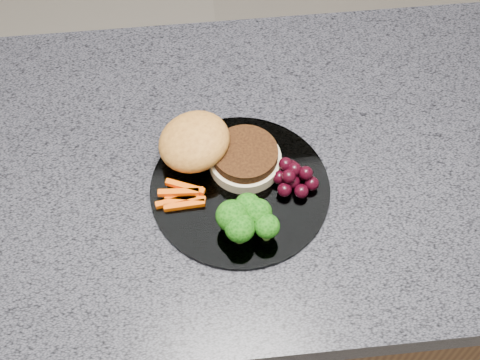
# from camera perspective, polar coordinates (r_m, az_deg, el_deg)

# --- Properties ---
(island_cabinet) EXTENTS (1.20, 0.60, 0.86)m
(island_cabinet) POSITION_cam_1_polar(r_m,az_deg,el_deg) (1.41, 1.66, -9.29)
(island_cabinet) COLOR brown
(island_cabinet) RESTS_ON ground
(countertop) EXTENTS (1.20, 0.60, 0.04)m
(countertop) POSITION_cam_1_polar(r_m,az_deg,el_deg) (1.01, 2.28, 1.13)
(countertop) COLOR #44444D
(countertop) RESTS_ON island_cabinet
(plate) EXTENTS (0.26, 0.26, 0.01)m
(plate) POSITION_cam_1_polar(r_m,az_deg,el_deg) (0.96, -0.00, -0.75)
(plate) COLOR white
(plate) RESTS_ON countertop
(burger) EXTENTS (0.20, 0.15, 0.06)m
(burger) POSITION_cam_1_polar(r_m,az_deg,el_deg) (0.97, -2.38, 2.64)
(burger) COLOR beige
(burger) RESTS_ON plate
(carrot_sticks) EXTENTS (0.07, 0.05, 0.02)m
(carrot_sticks) POSITION_cam_1_polar(r_m,az_deg,el_deg) (0.95, -4.97, -1.36)
(carrot_sticks) COLOR #FF5904
(carrot_sticks) RESTS_ON plate
(broccoli) EXTENTS (0.09, 0.07, 0.05)m
(broccoli) POSITION_cam_1_polar(r_m,az_deg,el_deg) (0.90, 0.51, -3.26)
(broccoli) COLOR #588731
(broccoli) RESTS_ON plate
(grape_bunch) EXTENTS (0.07, 0.06, 0.04)m
(grape_bunch) POSITION_cam_1_polar(r_m,az_deg,el_deg) (0.96, 4.68, 0.25)
(grape_bunch) COLOR black
(grape_bunch) RESTS_ON plate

